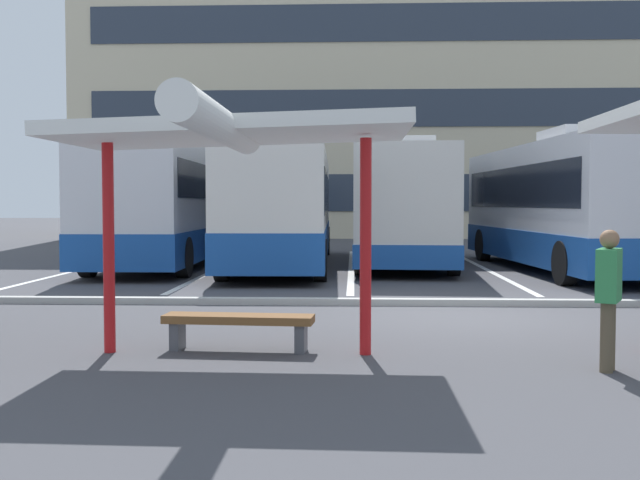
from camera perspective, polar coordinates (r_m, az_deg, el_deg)
The scene contains 15 objects.
ground_plane at distance 12.65m, azimuth 10.69°, elevation -5.67°, with size 160.00×160.00×0.00m, color #47474C.
terminal_building at distance 45.78m, azimuth 4.87°, elevation 13.96°, with size 33.21×10.55×24.19m.
coach_bus_0 at distance 23.23m, azimuth -11.07°, elevation 2.50°, with size 2.86×10.76×3.80m.
coach_bus_1 at distance 22.78m, azimuth -2.66°, elevation 2.20°, with size 2.86×12.59×3.55m.
coach_bus_2 at distance 23.32m, azimuth 6.32°, elevation 2.44°, with size 3.17×10.43×3.64m.
coach_bus_3 at distance 21.93m, azimuth 17.29°, elevation 2.30°, with size 3.45×10.90×3.71m.
lane_stripe_0 at distance 23.55m, azimuth -16.14°, elevation -1.83°, with size 0.16×14.00×0.01m, color white.
lane_stripe_1 at distance 22.64m, azimuth -7.16°, elevation -1.93°, with size 0.16×14.00×0.01m, color white.
lane_stripe_2 at distance 22.32m, azimuth 2.32°, elevation -1.97°, with size 0.16×14.00×0.01m, color white.
lane_stripe_3 at distance 22.62m, azimuth 11.80°, elevation -1.97°, with size 0.16×14.00×0.01m, color white.
lane_stripe_4 at distance 23.51m, azimuth 20.80°, elevation -1.91°, with size 0.16×14.00×0.01m, color white.
waiting_shelter_1 at distance 9.25m, azimuth -6.45°, elevation 7.61°, with size 4.15×4.35×2.85m.
bench_1 at distance 9.75m, azimuth -5.99°, elevation -6.12°, with size 1.89×0.55×0.45m.
platform_kerb at distance 14.14m, azimuth 9.81°, elevation -4.53°, with size 44.00×0.24×0.12m, color #ADADA8.
waiting_passenger_0 at distance 9.03m, azimuth 20.43°, elevation -3.53°, with size 0.39×0.50×1.55m.
Camera 1 is at (-1.80, -12.38, 1.84)m, focal length 43.58 mm.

